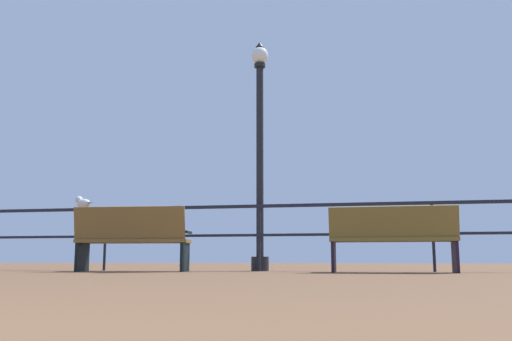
# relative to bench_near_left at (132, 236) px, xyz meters

# --- Properties ---
(pier_railing) EXTENTS (20.58, 0.05, 1.02)m
(pier_railing) POSITION_rel_bench_near_left_xyz_m (1.78, 0.74, 0.25)
(pier_railing) COLOR black
(pier_railing) RESTS_ON ground_plane
(bench_near_left) EXTENTS (1.69, 0.83, 0.94)m
(bench_near_left) POSITION_rel_bench_near_left_xyz_m (0.00, 0.00, 0.00)
(bench_near_left) COLOR brown
(bench_near_left) RESTS_ON ground_plane
(bench_near_right) EXTENTS (1.68, 0.65, 0.88)m
(bench_near_right) POSITION_rel_bench_near_left_xyz_m (3.75, 0.01, -0.02)
(bench_near_right) COLOR brown
(bench_near_right) RESTS_ON ground_plane
(lamppost_center) EXTENTS (0.29, 0.29, 3.76)m
(lamppost_center) POSITION_rel_bench_near_left_xyz_m (1.75, 0.92, 1.49)
(lamppost_center) COLOR black
(lamppost_center) RESTS_ON ground_plane
(seagull_on_rail) EXTENTS (0.42, 0.26, 0.21)m
(seagull_on_rail) POSITION_rel_bench_near_left_xyz_m (-1.23, 0.75, 0.60)
(seagull_on_rail) COLOR silver
(seagull_on_rail) RESTS_ON pier_railing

